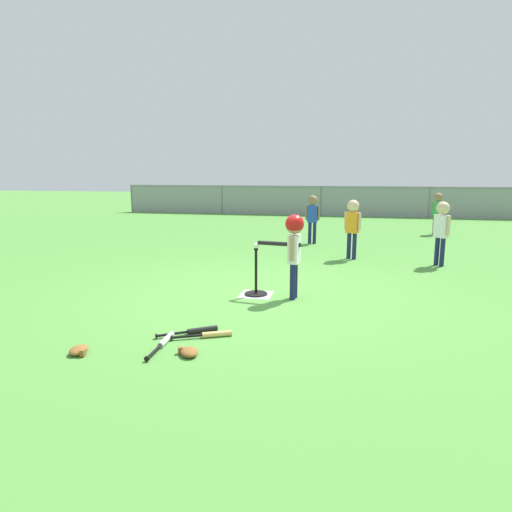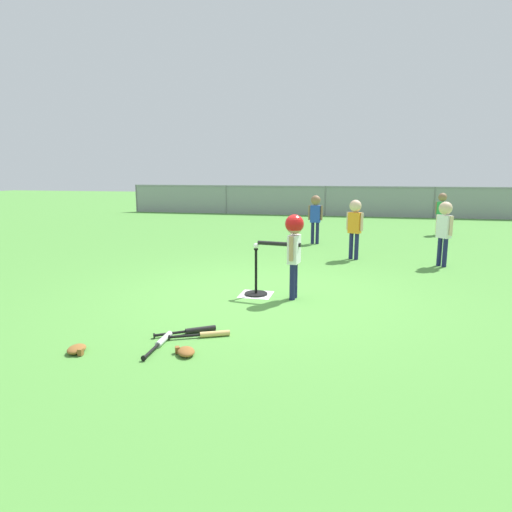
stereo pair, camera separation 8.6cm
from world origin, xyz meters
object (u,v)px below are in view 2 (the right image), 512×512
fielder_near_left (355,221)px  spare_bat_black (194,330)px  spare_bat_wood (209,334)px  baseball_on_tee (256,246)px  fielder_deep_center (442,208)px  fielder_deep_left (444,225)px  batting_tee (256,288)px  batter_child (294,239)px  fielder_near_right (315,213)px  spare_bat_silver (161,342)px  glove_by_plate (186,351)px  glove_near_bats (77,349)px

fielder_near_left → spare_bat_black: (-1.59, -4.56, -0.72)m
spare_bat_black → spare_bat_wood: bearing=-22.3°
baseball_on_tee → fielder_deep_center: size_ratio=0.07×
fielder_deep_left → fielder_deep_center: bearing=81.1°
batting_tee → fielder_deep_center: bearing=63.2°
batter_child → fielder_near_right: (-0.16, 4.78, -0.07)m
spare_bat_silver → spare_bat_wood: same height
batter_child → spare_bat_black: size_ratio=1.98×
batting_tee → glove_by_plate: (-0.18, -2.19, -0.07)m
baseball_on_tee → fielder_near_left: fielder_near_left is taller
batting_tee → glove_near_bats: bearing=-117.0°
spare_bat_black → fielder_deep_center: bearing=66.0°
batter_child → batting_tee: bearing=171.5°
batter_child → spare_bat_wood: 1.91m
fielder_deep_left → glove_by_plate: (-3.03, -4.80, -0.72)m
fielder_near_right → baseball_on_tee: bearing=-94.4°
fielder_deep_center → spare_bat_silver: size_ratio=1.76×
fielder_deep_left → batter_child: bearing=-130.8°
fielder_near_right → spare_bat_silver: 6.79m
spare_bat_wood → spare_bat_black: same height
baseball_on_tee → spare_bat_black: (-0.30, -1.62, -0.66)m
glove_by_plate → spare_bat_wood: bearing=83.2°
batting_tee → batter_child: 0.89m
spare_bat_silver → spare_bat_wood: bearing=37.2°
fielder_near_left → spare_bat_wood: (-1.41, -4.64, -0.72)m
fielder_deep_left → spare_bat_wood: (-2.97, -4.31, -0.72)m
spare_bat_silver → fielder_near_left: bearing=70.0°
batter_child → glove_near_bats: size_ratio=4.80×
baseball_on_tee → batter_child: (0.53, -0.08, 0.12)m
fielder_deep_left → glove_near_bats: 6.46m
batter_child → fielder_deep_center: 7.70m
spare_bat_wood → glove_by_plate: (-0.06, -0.49, 0.01)m
glove_by_plate → baseball_on_tee: bearing=85.4°
baseball_on_tee → fielder_near_right: size_ratio=0.06×
fielder_near_left → spare_bat_silver: (-1.80, -4.94, -0.72)m
batting_tee → fielder_near_right: size_ratio=0.57×
fielder_deep_left → fielder_near_left: fielder_deep_left is taller
baseball_on_tee → spare_bat_black: size_ratio=0.13×
fielder_deep_left → spare_bat_black: fielder_deep_left is taller
baseball_on_tee → fielder_deep_center: 7.85m
fielder_deep_center → fielder_deep_left: fielder_deep_left is taller
batter_child → glove_near_bats: bearing=-127.2°
batting_tee → spare_bat_silver: (-0.51, -2.00, -0.07)m
spare_bat_silver → spare_bat_wood: size_ratio=1.09×
batting_tee → fielder_deep_center: (3.54, 7.01, 0.62)m
fielder_deep_left → fielder_near_left: (-1.57, 0.33, -0.01)m
fielder_near_left → glove_near_bats: fielder_near_left is taller
baseball_on_tee → spare_bat_black: bearing=-100.6°
fielder_near_left → glove_near_bats: (-2.49, -5.31, -0.71)m
batter_child → glove_by_plate: (-0.70, -2.11, -0.78)m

